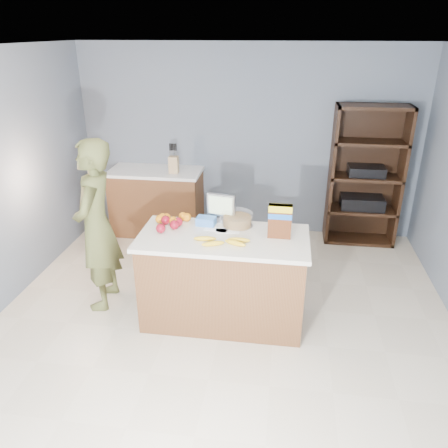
# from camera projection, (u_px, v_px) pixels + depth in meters

# --- Properties ---
(floor) EXTENTS (4.50, 5.00, 0.02)m
(floor) POSITION_uv_depth(u_px,v_px,m) (219.00, 337.00, 4.07)
(floor) COLOR beige
(floor) RESTS_ON ground
(walls) EXTENTS (4.52, 5.02, 2.51)m
(walls) POSITION_uv_depth(u_px,v_px,m) (218.00, 166.00, 3.40)
(walls) COLOR slate
(walls) RESTS_ON ground
(counter_peninsula) EXTENTS (1.56, 0.76, 0.90)m
(counter_peninsula) POSITION_uv_depth(u_px,v_px,m) (223.00, 282.00, 4.18)
(counter_peninsula) COLOR brown
(counter_peninsula) RESTS_ON ground
(back_cabinet) EXTENTS (1.24, 0.62, 0.90)m
(back_cabinet) POSITION_uv_depth(u_px,v_px,m) (157.00, 201.00, 6.03)
(back_cabinet) COLOR brown
(back_cabinet) RESTS_ON ground
(shelving_unit) EXTENTS (0.90, 0.40, 1.80)m
(shelving_unit) POSITION_uv_depth(u_px,v_px,m) (364.00, 178.00, 5.64)
(shelving_unit) COLOR black
(shelving_unit) RESTS_ON ground
(person) EXTENTS (0.47, 0.67, 1.73)m
(person) POSITION_uv_depth(u_px,v_px,m) (97.00, 226.00, 4.26)
(person) COLOR brown
(person) RESTS_ON ground
(knife_block) EXTENTS (0.12, 0.10, 0.31)m
(knife_block) POSITION_uv_depth(u_px,v_px,m) (174.00, 164.00, 5.69)
(knife_block) COLOR tan
(knife_block) RESTS_ON back_cabinet
(envelopes) EXTENTS (0.34, 0.16, 0.00)m
(envelopes) POSITION_uv_depth(u_px,v_px,m) (222.00, 230.00, 4.10)
(envelopes) COLOR white
(envelopes) RESTS_ON counter_peninsula
(bananas) EXTENTS (0.51, 0.18, 0.05)m
(bananas) POSITION_uv_depth(u_px,v_px,m) (223.00, 241.00, 3.83)
(bananas) COLOR yellow
(bananas) RESTS_ON counter_peninsula
(apples) EXTENTS (0.22, 0.28, 0.09)m
(apples) POSITION_uv_depth(u_px,v_px,m) (170.00, 224.00, 4.12)
(apples) COLOR maroon
(apples) RESTS_ON counter_peninsula
(oranges) EXTENTS (0.33, 0.24, 0.08)m
(oranges) POSITION_uv_depth(u_px,v_px,m) (171.00, 219.00, 4.24)
(oranges) COLOR orange
(oranges) RESTS_ON counter_peninsula
(blue_carton) EXTENTS (0.19, 0.14, 0.08)m
(blue_carton) POSITION_uv_depth(u_px,v_px,m) (206.00, 221.00, 4.19)
(blue_carton) COLOR blue
(blue_carton) RESTS_ON counter_peninsula
(salad_bowl) EXTENTS (0.30, 0.30, 0.13)m
(salad_bowl) POSITION_uv_depth(u_px,v_px,m) (237.00, 220.00, 4.18)
(salad_bowl) COLOR #267219
(salad_bowl) RESTS_ON counter_peninsula
(tv) EXTENTS (0.28, 0.12, 0.28)m
(tv) POSITION_uv_depth(u_px,v_px,m) (221.00, 206.00, 4.22)
(tv) COLOR silver
(tv) RESTS_ON counter_peninsula
(cereal_box) EXTENTS (0.21, 0.08, 0.31)m
(cereal_box) POSITION_uv_depth(u_px,v_px,m) (280.00, 219.00, 3.88)
(cereal_box) COLOR #592B14
(cereal_box) RESTS_ON counter_peninsula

